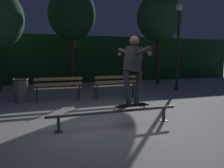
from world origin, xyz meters
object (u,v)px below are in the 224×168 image
Objects in this scene: grind_rail at (115,114)px; park_bench_leftmost at (58,86)px; skateboard at (132,106)px; tree_far_right at (159,17)px; tree_behind_benches at (72,14)px; lamp_post_right at (178,36)px; trash_can at (21,90)px; skateboarder at (133,65)px; park_bench_left_center at (115,84)px.

grind_rail is 1.90× the size of park_bench_leftmost.
park_bench_leftmost reaches higher than skateboard.
park_bench_leftmost is at bearing -150.14° from tree_far_right.
lamp_post_right is (4.31, -2.94, -1.17)m from tree_behind_benches.
lamp_post_right is at bearing 5.77° from trash_can.
trash_can is at bearing 124.33° from skateboarder.
skateboarder is at bearing -134.57° from lamp_post_right.
grind_rail is 3.80× the size of trash_can.
skateboarder is 0.31× the size of tree_far_right.
tree_far_right is at bearing 80.56° from lamp_post_right.
tree_behind_benches is at bearing 145.72° from lamp_post_right.
skateboard is at bearing -55.70° from trash_can.
skateboarder reaches higher than park_bench_left_center.
skateboarder is 0.97× the size of park_bench_leftmost.
skateboard is 3.50m from park_bench_leftmost.
park_bench_left_center is (1.21, 3.26, 0.25)m from grind_rail.
park_bench_leftmost is 2.06m from park_bench_left_center.
tree_far_right is 6.32× the size of trash_can.
park_bench_leftmost is 1.28m from trash_can.
lamp_post_right is 7.09m from trash_can.
tree_behind_benches reaches higher than skateboarder.
tree_far_right is 4.74m from tree_behind_benches.
tree_behind_benches reaches higher than skateboard.
tree_far_right reaches higher than skateboarder.
skateboarder reaches higher than grind_rail.
trash_can is (-1.21, 0.38, -0.12)m from park_bench_leftmost.
lamp_post_right is at bearing 45.41° from skateboard.
tree_far_right is at bearing 29.86° from park_bench_leftmost.
park_bench_left_center is at bearing -6.60° from trash_can.
park_bench_leftmost is at bearing -17.33° from trash_can.
tree_behind_benches is (-4.70, 0.60, -0.03)m from tree_far_right.
tree_far_right is at bearing -7.28° from tree_behind_benches.
skateboard is 4.41m from trash_can.
trash_can is at bearing 124.30° from skateboard.
park_bench_left_center is 6.03m from tree_far_right.
tree_far_right is (5.07, 6.66, 3.41)m from grind_rail.
lamp_post_right reaches higher than park_bench_leftmost.
park_bench_leftmost is at bearing -106.99° from tree_behind_benches.
skateboard is at bearing -175.01° from skateboarder.
skateboard is 0.99× the size of trash_can.
park_bench_left_center is 3.30m from trash_can.
park_bench_leftmost is 7.52m from tree_far_right.
tree_behind_benches is (-0.05, 7.26, 3.22)m from skateboard.
tree_far_right reaches higher than lamp_post_right.
grind_rail is 1.16m from skateboarder.
skateboarder is at bearing -89.59° from tree_behind_benches.
skateboarder is 0.40× the size of lamp_post_right.
park_bench_left_center is at bearing -163.03° from lamp_post_right.
tree_far_right is 8.41m from trash_can.
tree_far_right reaches higher than grind_rail.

